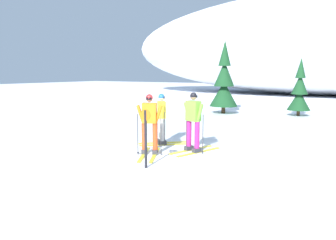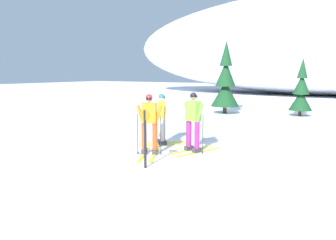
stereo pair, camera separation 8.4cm
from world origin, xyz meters
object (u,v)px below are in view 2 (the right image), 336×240
at_px(skier_yellow_jacket, 162,118).
at_px(skier_lime_jacket, 193,121).
at_px(skier_orange_jacket, 149,123).
at_px(pine_tree_far_left, 225,83).
at_px(pine_tree_center_left, 301,92).
at_px(trail_marker_post, 145,135).

height_order(skier_yellow_jacket, skier_lime_jacket, skier_lime_jacket).
relative_size(skier_orange_jacket, pine_tree_far_left, 0.42).
xyz_separation_m(pine_tree_center_left, trail_marker_post, (-1.98, -12.29, -0.49)).
bearing_deg(skier_orange_jacket, pine_tree_center_left, 76.73).
relative_size(skier_yellow_jacket, pine_tree_center_left, 0.53).
height_order(pine_tree_far_left, trail_marker_post, pine_tree_far_left).
height_order(skier_lime_jacket, trail_marker_post, skier_lime_jacket).
xyz_separation_m(skier_orange_jacket, pine_tree_far_left, (-1.40, 10.07, 0.85)).
xyz_separation_m(skier_yellow_jacket, skier_lime_jacket, (1.36, -0.40, 0.09)).
height_order(skier_lime_jacket, pine_tree_far_left, pine_tree_far_left).
xyz_separation_m(skier_orange_jacket, pine_tree_center_left, (2.63, 11.14, 0.41)).
height_order(pine_tree_center_left, trail_marker_post, pine_tree_center_left).
xyz_separation_m(pine_tree_far_left, pine_tree_center_left, (4.03, 1.07, -0.44)).
xyz_separation_m(skier_yellow_jacket, skier_orange_jacket, (0.38, -1.31, 0.06)).
bearing_deg(pine_tree_far_left, pine_tree_center_left, 14.91).
bearing_deg(skier_yellow_jacket, trail_marker_post, -67.42).
distance_m(pine_tree_far_left, pine_tree_center_left, 4.19).
xyz_separation_m(skier_yellow_jacket, pine_tree_center_left, (3.00, 9.83, 0.46)).
distance_m(skier_lime_jacket, pine_tree_far_left, 9.50).
bearing_deg(pine_tree_far_left, skier_yellow_jacket, -83.33).
height_order(skier_orange_jacket, pine_tree_center_left, pine_tree_center_left).
distance_m(skier_lime_jacket, skier_orange_jacket, 1.34).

